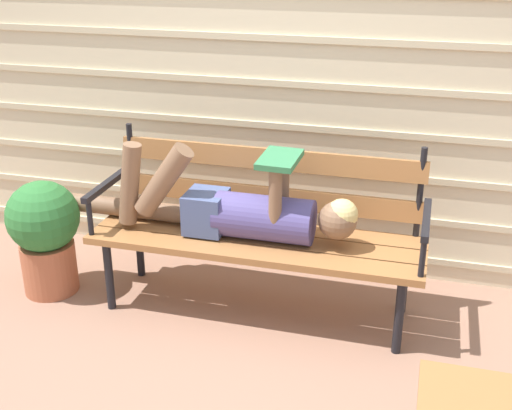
{
  "coord_description": "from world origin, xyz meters",
  "views": [
    {
      "loc": [
        0.8,
        -2.84,
        1.89
      ],
      "look_at": [
        0.0,
        0.07,
        0.61
      ],
      "focal_mm": 46.22,
      "sensor_mm": 36.0,
      "label": 1
    }
  ],
  "objects_px": {
    "park_bench": "(260,223)",
    "footstool": "(475,409)",
    "reclining_person": "(236,209)",
    "potted_plant": "(45,232)"
  },
  "relations": [
    {
      "from": "park_bench",
      "to": "footstool",
      "type": "height_order",
      "value": "park_bench"
    },
    {
      "from": "reclining_person",
      "to": "potted_plant",
      "type": "distance_m",
      "value": 1.08
    },
    {
      "from": "reclining_person",
      "to": "park_bench",
      "type": "bearing_deg",
      "value": 33.99
    },
    {
      "from": "park_bench",
      "to": "potted_plant",
      "type": "distance_m",
      "value": 1.18
    },
    {
      "from": "park_bench",
      "to": "reclining_person",
      "type": "height_order",
      "value": "reclining_person"
    },
    {
      "from": "park_bench",
      "to": "potted_plant",
      "type": "relative_size",
      "value": 2.64
    },
    {
      "from": "park_bench",
      "to": "footstool",
      "type": "bearing_deg",
      "value": -41.92
    },
    {
      "from": "footstool",
      "to": "potted_plant",
      "type": "height_order",
      "value": "potted_plant"
    },
    {
      "from": "park_bench",
      "to": "reclining_person",
      "type": "relative_size",
      "value": 1.03
    },
    {
      "from": "park_bench",
      "to": "reclining_person",
      "type": "bearing_deg",
      "value": -146.01
    }
  ]
}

